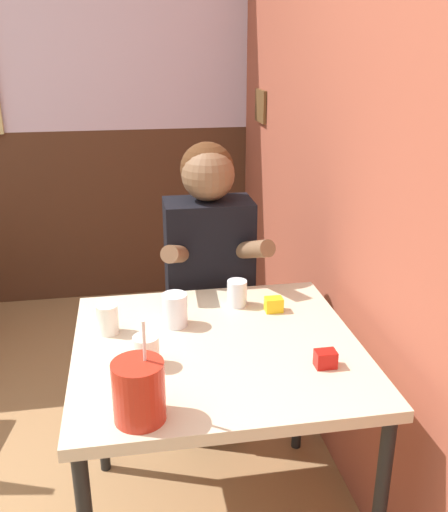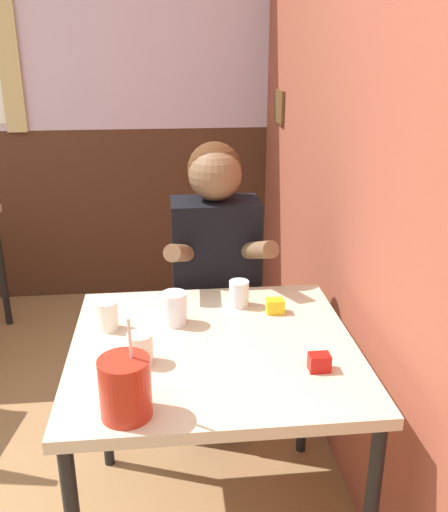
# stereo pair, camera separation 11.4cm
# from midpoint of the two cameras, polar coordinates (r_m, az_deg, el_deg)

# --- Properties ---
(brick_wall_right) EXTENTS (0.08, 4.44, 2.70)m
(brick_wall_right) POSITION_cam_midpoint_polar(r_m,az_deg,el_deg) (2.51, 7.57, 14.59)
(brick_wall_right) COLOR #9E4C38
(brick_wall_right) RESTS_ON ground_plane
(back_wall) EXTENTS (5.87, 0.09, 2.70)m
(back_wall) POSITION_cam_midpoint_polar(r_m,az_deg,el_deg) (3.72, -22.00, 15.35)
(back_wall) COLOR silver
(back_wall) RESTS_ON ground_plane
(main_table) EXTENTS (0.87, 0.83, 0.74)m
(main_table) POSITION_cam_midpoint_polar(r_m,az_deg,el_deg) (1.81, -2.51, -10.85)
(main_table) COLOR beige
(main_table) RESTS_ON ground_plane
(person_seated) EXTENTS (0.42, 0.40, 1.26)m
(person_seated) POSITION_cam_midpoint_polar(r_m,az_deg,el_deg) (2.31, -2.90, -3.55)
(person_seated) COLOR black
(person_seated) RESTS_ON ground_plane
(cocktail_pitcher) EXTENTS (0.13, 0.13, 0.28)m
(cocktail_pitcher) POSITION_cam_midpoint_polar(r_m,az_deg,el_deg) (1.44, -10.83, -13.19)
(cocktail_pitcher) COLOR #B22819
(cocktail_pitcher) RESTS_ON main_table
(glass_near_pitcher) EXTENTS (0.08, 0.08, 0.11)m
(glass_near_pitcher) POSITION_cam_midpoint_polar(r_m,az_deg,el_deg) (1.87, -6.69, -5.40)
(glass_near_pitcher) COLOR silver
(glass_near_pitcher) RESTS_ON main_table
(glass_center) EXTENTS (0.07, 0.07, 0.10)m
(glass_center) POSITION_cam_midpoint_polar(r_m,az_deg,el_deg) (1.86, -13.28, -6.20)
(glass_center) COLOR silver
(glass_center) RESTS_ON main_table
(glass_far_side) EXTENTS (0.07, 0.07, 0.09)m
(glass_far_side) POSITION_cam_midpoint_polar(r_m,az_deg,el_deg) (1.66, -9.77, -9.42)
(glass_far_side) COLOR silver
(glass_far_side) RESTS_ON main_table
(glass_by_brick) EXTENTS (0.07, 0.07, 0.09)m
(glass_by_brick) POSITION_cam_midpoint_polar(r_m,az_deg,el_deg) (1.99, -0.33, -3.76)
(glass_by_brick) COLOR silver
(glass_by_brick) RESTS_ON main_table
(condiment_ketchup) EXTENTS (0.06, 0.04, 0.05)m
(condiment_ketchup) POSITION_cam_midpoint_polar(r_m,az_deg,el_deg) (1.66, 8.16, -10.18)
(condiment_ketchup) COLOR #B7140F
(condiment_ketchup) RESTS_ON main_table
(condiment_mustard) EXTENTS (0.06, 0.04, 0.05)m
(condiment_mustard) POSITION_cam_midpoint_polar(r_m,az_deg,el_deg) (1.96, 3.34, -4.90)
(condiment_mustard) COLOR yellow
(condiment_mustard) RESTS_ON main_table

